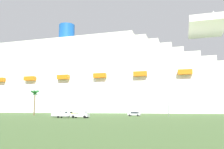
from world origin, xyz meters
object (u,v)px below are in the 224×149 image
at_px(cruise_ship, 102,83).
at_px(parked_car_silver_sedan, 134,114).
at_px(parked_car_yellow_taxi, 69,114).
at_px(palm_tree, 35,95).
at_px(street_lamp, 168,100).
at_px(pickup_truck, 81,115).
at_px(small_boat_on_trailer, 63,115).

relative_size(cruise_ship, parked_car_silver_sedan, 53.30).
bearing_deg(cruise_ship, parked_car_yellow_taxi, -83.74).
height_order(palm_tree, street_lamp, palm_tree).
bearing_deg(street_lamp, pickup_truck, -140.72).
xyz_separation_m(small_boat_on_trailer, parked_car_silver_sedan, (18.60, 21.87, -0.13)).
relative_size(cruise_ship, palm_tree, 24.60).
bearing_deg(palm_tree, parked_car_yellow_taxi, 2.28).
xyz_separation_m(small_boat_on_trailer, palm_tree, (-24.13, 21.33, 7.64)).
height_order(cruise_ship, street_lamp, cruise_ship).
relative_size(palm_tree, street_lamp, 1.15).
relative_size(small_boat_on_trailer, parked_car_silver_sedan, 1.58).
distance_m(cruise_ship, parked_car_yellow_taxi, 71.97).
xyz_separation_m(small_boat_on_trailer, street_lamp, (31.29, 20.51, 4.97)).
bearing_deg(small_boat_on_trailer, palm_tree, 138.52).
distance_m(pickup_truck, small_boat_on_trailer, 6.00).
distance_m(pickup_truck, parked_car_silver_sedan, 25.39).
relative_size(parked_car_silver_sedan, parked_car_yellow_taxi, 1.08).
xyz_separation_m(cruise_ship, small_boat_on_trailer, (15.84, -90.64, -20.04)).
height_order(small_boat_on_trailer, palm_tree, palm_tree).
xyz_separation_m(pickup_truck, small_boat_on_trailer, (-6.00, 0.17, -0.08)).
height_order(street_lamp, parked_car_silver_sedan, street_lamp).
xyz_separation_m(cruise_ship, parked_car_silver_sedan, (34.45, -68.76, -20.16)).
relative_size(small_boat_on_trailer, parked_car_yellow_taxi, 1.71).
bearing_deg(pickup_truck, parked_car_yellow_taxi, 122.89).
height_order(pickup_truck, parked_car_yellow_taxi, pickup_truck).
bearing_deg(parked_car_yellow_taxi, cruise_ship, 96.26).
xyz_separation_m(pickup_truck, palm_tree, (-30.13, 21.50, 7.56)).
relative_size(pickup_truck, small_boat_on_trailer, 0.72).
relative_size(pickup_truck, parked_car_silver_sedan, 1.14).
bearing_deg(parked_car_silver_sedan, street_lamp, -6.12).
xyz_separation_m(street_lamp, parked_car_yellow_taxi, (-39.60, 1.45, -5.09)).
distance_m(parked_car_silver_sedan, parked_car_yellow_taxi, 26.91).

